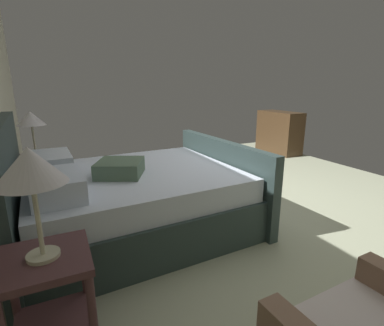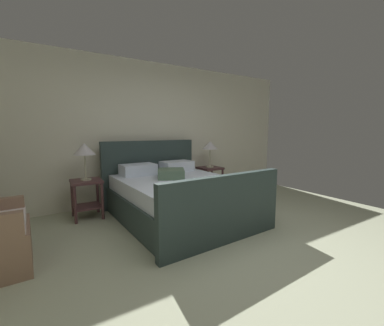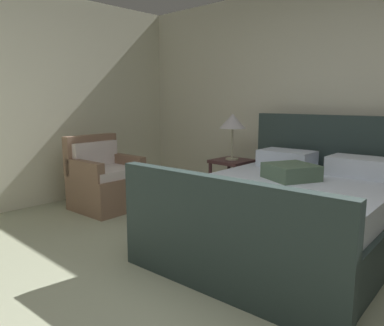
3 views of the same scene
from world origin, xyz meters
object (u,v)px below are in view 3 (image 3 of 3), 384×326
bed (290,211)px  nightstand_left (232,175)px  armchair (104,181)px  table_lamp_left (233,122)px

bed → nightstand_left: 1.42m
bed → armchair: 2.36m
bed → table_lamp_left: bearing=148.9°
bed → armchair: (-2.32, -0.40, -0.00)m
nightstand_left → table_lamp_left: size_ratio=1.05×
nightstand_left → armchair: armchair is taller
nightstand_left → table_lamp_left: 0.66m
armchair → nightstand_left: bearing=45.6°
nightstand_left → table_lamp_left: table_lamp_left is taller
nightstand_left → armchair: 1.59m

